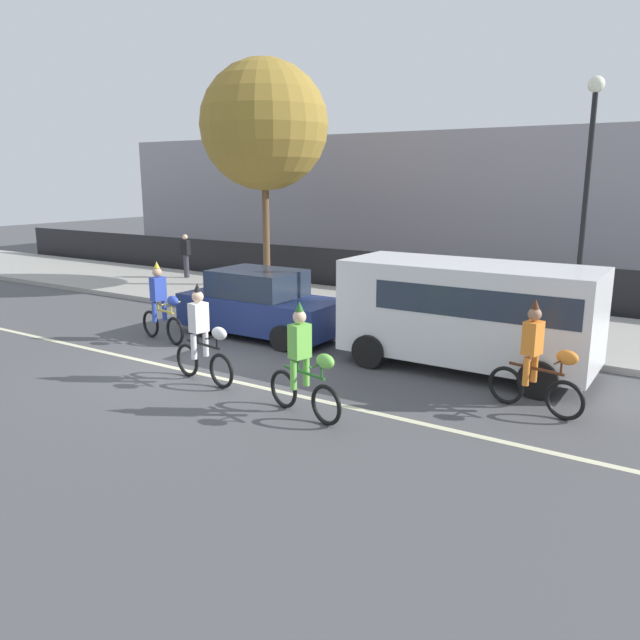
{
  "coord_description": "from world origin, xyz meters",
  "views": [
    {
      "loc": [
        8.81,
        -9.24,
        3.85
      ],
      "look_at": [
        2.1,
        1.2,
        1.0
      ],
      "focal_mm": 35.0,
      "sensor_mm": 36.0,
      "label": 1
    }
  ],
  "objects_px": {
    "parked_car_navy": "(260,305)",
    "parade_cyclist_cobalt": "(162,307)",
    "parade_cyclist_lime": "(304,367)",
    "pedestrian_onlooker": "(186,255)",
    "parade_cyclist_orange": "(537,364)",
    "parked_van_white": "(471,308)",
    "parade_cyclist_zebra": "(203,340)",
    "street_lamp_post": "(588,171)"
  },
  "relations": [
    {
      "from": "street_lamp_post",
      "to": "pedestrian_onlooker",
      "type": "height_order",
      "value": "street_lamp_post"
    },
    {
      "from": "parade_cyclist_orange",
      "to": "parked_van_white",
      "type": "relative_size",
      "value": 0.38
    },
    {
      "from": "parade_cyclist_zebra",
      "to": "parked_car_navy",
      "type": "relative_size",
      "value": 0.47
    },
    {
      "from": "parade_cyclist_zebra",
      "to": "parked_car_navy",
      "type": "bearing_deg",
      "value": 111.09
    },
    {
      "from": "parade_cyclist_zebra",
      "to": "parade_cyclist_orange",
      "type": "distance_m",
      "value": 6.02
    },
    {
      "from": "parade_cyclist_cobalt",
      "to": "pedestrian_onlooker",
      "type": "height_order",
      "value": "parade_cyclist_cobalt"
    },
    {
      "from": "street_lamp_post",
      "to": "parade_cyclist_cobalt",
      "type": "bearing_deg",
      "value": -147.85
    },
    {
      "from": "parade_cyclist_zebra",
      "to": "parade_cyclist_cobalt",
      "type": "bearing_deg",
      "value": 149.4
    },
    {
      "from": "parade_cyclist_lime",
      "to": "parade_cyclist_orange",
      "type": "distance_m",
      "value": 3.86
    },
    {
      "from": "street_lamp_post",
      "to": "parade_cyclist_orange",
      "type": "bearing_deg",
      "value": -85.58
    },
    {
      "from": "parked_car_navy",
      "to": "street_lamp_post",
      "type": "distance_m",
      "value": 8.2
    },
    {
      "from": "pedestrian_onlooker",
      "to": "parade_cyclist_zebra",
      "type": "bearing_deg",
      "value": -43.94
    },
    {
      "from": "parked_van_white",
      "to": "pedestrian_onlooker",
      "type": "relative_size",
      "value": 3.09
    },
    {
      "from": "parade_cyclist_lime",
      "to": "pedestrian_onlooker",
      "type": "relative_size",
      "value": 1.19
    },
    {
      "from": "pedestrian_onlooker",
      "to": "parade_cyclist_cobalt",
      "type": "bearing_deg",
      "value": -49.1
    },
    {
      "from": "parked_car_navy",
      "to": "parade_cyclist_orange",
      "type": "bearing_deg",
      "value": -12.8
    },
    {
      "from": "parade_cyclist_orange",
      "to": "parked_van_white",
      "type": "height_order",
      "value": "parked_van_white"
    },
    {
      "from": "parade_cyclist_cobalt",
      "to": "parade_cyclist_orange",
      "type": "distance_m",
      "value": 8.71
    },
    {
      "from": "pedestrian_onlooker",
      "to": "parade_cyclist_orange",
      "type": "bearing_deg",
      "value": -24.57
    },
    {
      "from": "street_lamp_post",
      "to": "pedestrian_onlooker",
      "type": "bearing_deg",
      "value": 173.96
    },
    {
      "from": "parade_cyclist_zebra",
      "to": "parked_car_navy",
      "type": "distance_m",
      "value": 3.69
    },
    {
      "from": "parade_cyclist_lime",
      "to": "parade_cyclist_orange",
      "type": "bearing_deg",
      "value": 35.68
    },
    {
      "from": "parade_cyclist_lime",
      "to": "pedestrian_onlooker",
      "type": "bearing_deg",
      "value": 142.04
    },
    {
      "from": "parade_cyclist_lime",
      "to": "street_lamp_post",
      "type": "xyz_separation_m",
      "value": [
        2.73,
        7.39,
        3.15
      ]
    },
    {
      "from": "parade_cyclist_cobalt",
      "to": "parade_cyclist_zebra",
      "type": "relative_size",
      "value": 1.0
    },
    {
      "from": "parade_cyclist_orange",
      "to": "pedestrian_onlooker",
      "type": "xyz_separation_m",
      "value": [
        -14.53,
        6.64,
        0.17
      ]
    },
    {
      "from": "parade_cyclist_lime",
      "to": "parked_car_navy",
      "type": "height_order",
      "value": "parade_cyclist_lime"
    },
    {
      "from": "parade_cyclist_lime",
      "to": "parked_van_white",
      "type": "xyz_separation_m",
      "value": [
        1.38,
        3.94,
        0.44
      ]
    },
    {
      "from": "parade_cyclist_cobalt",
      "to": "parked_van_white",
      "type": "xyz_separation_m",
      "value": [
        6.96,
        1.77,
        0.44
      ]
    },
    {
      "from": "parked_van_white",
      "to": "pedestrian_onlooker",
      "type": "bearing_deg",
      "value": 158.82
    },
    {
      "from": "parade_cyclist_cobalt",
      "to": "pedestrian_onlooker",
      "type": "xyz_separation_m",
      "value": [
        -5.82,
        6.72,
        0.17
      ]
    },
    {
      "from": "street_lamp_post",
      "to": "parked_van_white",
      "type": "bearing_deg",
      "value": -111.37
    },
    {
      "from": "parade_cyclist_cobalt",
      "to": "parade_cyclist_orange",
      "type": "xyz_separation_m",
      "value": [
        8.71,
        0.08,
        0.0
      ]
    },
    {
      "from": "parked_van_white",
      "to": "parked_car_navy",
      "type": "distance_m",
      "value": 5.33
    },
    {
      "from": "parked_car_navy",
      "to": "parked_van_white",
      "type": "bearing_deg",
      "value": 0.94
    },
    {
      "from": "parade_cyclist_orange",
      "to": "parade_cyclist_lime",
      "type": "bearing_deg",
      "value": -144.32
    },
    {
      "from": "parade_cyclist_orange",
      "to": "street_lamp_post",
      "type": "bearing_deg",
      "value": 94.42
    },
    {
      "from": "parade_cyclist_zebra",
      "to": "parked_van_white",
      "type": "height_order",
      "value": "parked_van_white"
    },
    {
      "from": "parked_van_white",
      "to": "parade_cyclist_orange",
      "type": "bearing_deg",
      "value": -44.01
    },
    {
      "from": "parked_car_navy",
      "to": "parade_cyclist_cobalt",
      "type": "bearing_deg",
      "value": -134.53
    },
    {
      "from": "parked_van_white",
      "to": "street_lamp_post",
      "type": "relative_size",
      "value": 0.85
    },
    {
      "from": "parked_van_white",
      "to": "street_lamp_post",
      "type": "distance_m",
      "value": 4.59
    }
  ]
}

